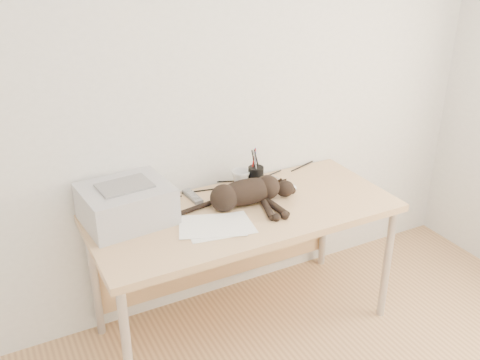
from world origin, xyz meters
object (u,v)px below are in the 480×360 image
printer (126,203)px  pen_cup (256,176)px  mouse (290,185)px  desk (237,225)px  cat (245,194)px  mug (241,179)px

printer → pen_cup: bearing=3.6°
printer → mouse: size_ratio=4.58×
desk → mouse: (0.35, 0.03, 0.15)m
cat → pen_cup: size_ratio=2.91×
mouse → mug: bearing=146.2°
desk → mug: (0.11, 0.17, 0.18)m
cat → pen_cup: 0.23m
printer → mug: (0.68, 0.08, -0.05)m
printer → cat: bearing=-11.6°
desk → printer: size_ratio=3.57×
pen_cup → mouse: 0.20m
printer → mouse: 0.93m
cat → pen_cup: pen_cup is taller
desk → mug: mug is taller
desk → mouse: bearing=5.3°
desk → mug: bearing=56.5°
desk → pen_cup: size_ratio=7.19×
cat → printer: bearing=172.4°
cat → mug: bearing=71.3°
pen_cup → mouse: pen_cup is taller
mug → printer: bearing=-172.9°
desk → mug: 0.27m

